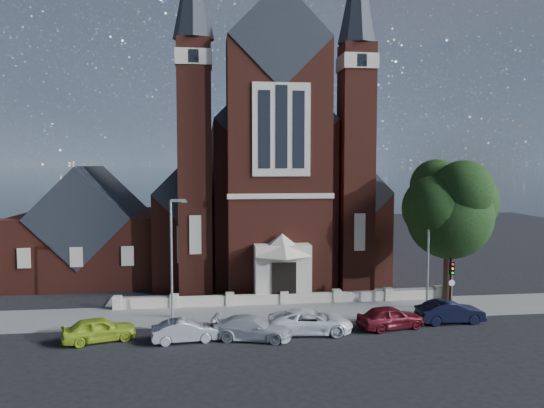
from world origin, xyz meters
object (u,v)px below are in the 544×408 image
Objects in this scene: car_lime_van at (99,329)px; car_navy at (450,312)px; car_silver_a at (185,331)px; car_white_suv at (310,321)px; car_dark_red at (390,317)px; car_silver_b at (252,328)px; street_tree at (453,211)px; parish_hall at (92,234)px; church at (261,186)px; street_lamp_left at (173,251)px; street_lamp_right at (429,246)px; traffic_signal at (451,278)px.

car_navy reaches higher than car_lime_van.
car_navy is at bearing -92.52° from car_silver_a.
car_navy reaches higher than car_white_suv.
car_silver_b is at bearing 84.43° from car_dark_red.
parish_hall is at bearing 156.74° from street_tree.
church reaches higher than car_silver_a.
parish_hall is 16.18m from street_lamp_left.
church is 6.71× the size of car_white_suv.
street_lamp_left is at bearing -175.24° from street_tree.
parish_hall is at bearing 38.83° from car_dark_red.
parish_hall is 18.84m from car_lime_van.
traffic_signal is at bearing -59.99° from street_lamp_right.
car_white_suv reaches higher than car_lime_van.
street_lamp_left is 6.28m from car_silver_a.
car_navy reaches higher than car_silver_b.
street_lamp_left reaches higher than car_white_suv.
car_navy is at bearing -92.62° from car_dark_red.
parish_hall is 2.89× the size of car_lime_van.
car_dark_red is (12.83, 0.89, 0.09)m from car_silver_a.
car_dark_red is at bearing -69.16° from car_silver_b.
street_lamp_left is at bearing 62.34° from car_dark_red.
traffic_signal reaches higher than car_navy.
car_lime_van is at bearing -166.70° from street_tree.
street_lamp_left is at bearing 175.24° from traffic_signal.
church is at bearing -24.16° from car_silver_a.
street_tree is 26.02m from car_lime_van.
car_navy is (26.20, -17.19, -3.28)m from parish_hall.
street_lamp_left is 2.07× the size of car_silver_a.
church reaches higher than street_lamp_left.
church is 8.93× the size of car_silver_a.
street_tree is 2.74× the size of car_silver_a.
street_tree is at bearing -62.06° from car_dark_red.
street_tree reaches higher than car_silver_b.
street_lamp_right reaches higher than car_dark_red.
car_dark_red is at bearing -106.45° from car_lime_van.
church is 8.72× the size of traffic_signal.
car_silver_a is 0.89× the size of car_navy.
car_lime_van is 0.81× the size of car_white_suv.
street_tree is at bearing -53.83° from church.
car_silver_b is at bearing -166.73° from traffic_signal.
car_lime_van is 22.21m from car_navy.
car_lime_van is at bearing -173.72° from traffic_signal.
church is at bearing 7.61° from car_white_suv.
traffic_signal is 5.93m from car_dark_red.
street_tree reaches higher than car_lime_van.
street_lamp_right reaches higher than car_lime_van.
street_lamp_left is at bearing -112.66° from church.
car_dark_red is (21.87, -17.90, -3.28)m from parish_hall.
street_tree is 21.55m from car_silver_a.
church is 4.31× the size of street_lamp_left.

